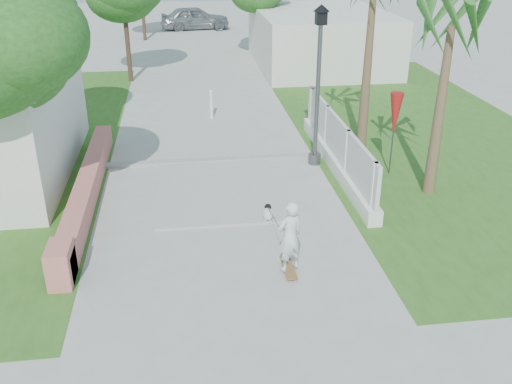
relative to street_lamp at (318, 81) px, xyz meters
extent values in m
plane|color=#B7B7B2|center=(-2.90, -5.50, -2.43)|extent=(90.00, 90.00, 0.00)
cube|color=#B7B7B2|center=(-2.90, 14.50, -2.40)|extent=(3.20, 36.00, 0.06)
cube|color=#999993|center=(-2.90, 0.50, -2.38)|extent=(6.50, 0.25, 0.10)
cube|color=#34611E|center=(4.10, 2.50, -2.42)|extent=(8.00, 20.00, 0.01)
cube|color=#C66C65|center=(-6.20, -1.50, -2.13)|extent=(0.45, 8.00, 0.60)
cube|color=#C66C65|center=(-6.20, -5.30, -2.03)|extent=(0.45, 0.80, 0.80)
cube|color=white|center=(0.50, -0.50, -2.23)|extent=(0.35, 7.00, 0.40)
cube|color=white|center=(0.50, -0.50, -1.48)|extent=(0.10, 7.00, 1.10)
cube|color=white|center=(0.50, -3.70, -1.68)|extent=(0.14, 0.14, 1.50)
cube|color=white|center=(0.50, -1.50, -1.68)|extent=(0.14, 0.14, 1.50)
cube|color=white|center=(0.50, 0.70, -1.68)|extent=(0.14, 0.14, 1.50)
cube|color=white|center=(0.50, 2.70, -1.68)|extent=(0.14, 0.14, 1.50)
cube|color=silver|center=(3.10, 12.50, -1.13)|extent=(6.00, 8.00, 2.60)
cylinder|color=#59595E|center=(0.00, 0.00, -2.28)|extent=(0.36, 0.36, 0.30)
cylinder|color=#59595E|center=(0.00, 0.00, -0.43)|extent=(0.12, 0.12, 4.00)
cube|color=black|center=(0.00, 0.00, 1.67)|extent=(0.28, 0.28, 0.35)
cone|color=black|center=(0.00, 0.00, 1.92)|extent=(0.44, 0.44, 0.18)
cylinder|color=white|center=(-2.70, 4.50, -1.93)|extent=(0.12, 0.12, 1.00)
sphere|color=white|center=(-2.70, 4.50, -1.41)|extent=(0.14, 0.14, 0.14)
cylinder|color=#59595E|center=(1.90, -1.00, -1.43)|extent=(0.04, 0.04, 2.00)
cone|color=red|center=(1.90, -1.00, -0.73)|extent=(0.36, 0.36, 1.20)
cylinder|color=#4C3826|center=(-7.40, -2.50, -0.50)|extent=(0.20, 0.20, 3.85)
ellipsoid|color=#1D4F16|center=(-7.40, -2.50, 1.15)|extent=(3.60, 3.60, 2.70)
ellipsoid|color=#1D4F16|center=(-7.20, -2.70, 1.50)|extent=(3.06, 3.06, 2.30)
cylinder|color=#4C3826|center=(-8.40, 3.00, -0.68)|extent=(0.20, 0.20, 3.50)
ellipsoid|color=#1D4F16|center=(-8.40, 3.00, 0.82)|extent=(3.20, 3.20, 2.40)
ellipsoid|color=#1D4F16|center=(-8.20, 2.80, 1.17)|extent=(2.72, 2.72, 2.05)
ellipsoid|color=#1D4F16|center=(-8.60, 3.20, 1.52)|extent=(2.40, 2.40, 1.79)
cylinder|color=#4C3826|center=(-5.90, 10.50, -0.50)|extent=(0.20, 0.20, 3.85)
cylinder|color=#4C3826|center=(0.30, 14.50, -0.68)|extent=(0.20, 0.20, 3.50)
cylinder|color=#4C3826|center=(-5.70, 20.50, -0.50)|extent=(0.20, 0.20, 3.85)
cone|color=brown|center=(1.70, 1.00, -0.03)|extent=(0.32, 0.32, 4.80)
cone|color=brown|center=(2.50, -2.30, -0.33)|extent=(0.32, 0.32, 4.20)
cube|color=olive|center=(-1.79, -5.55, -2.34)|extent=(0.51, 0.79, 0.02)
imported|color=silver|center=(-1.79, -5.55, -1.60)|extent=(0.63, 0.54, 1.47)
cylinder|color=gray|center=(-1.86, -5.83, -2.40)|extent=(0.02, 0.06, 0.06)
cylinder|color=gray|center=(-1.73, -5.83, -2.40)|extent=(0.02, 0.06, 0.06)
cylinder|color=gray|center=(-1.86, -5.28, -2.40)|extent=(0.02, 0.06, 0.06)
cylinder|color=gray|center=(-1.73, -5.28, -2.40)|extent=(0.02, 0.06, 0.06)
ellipsoid|color=silver|center=(-1.89, -3.36, -2.23)|extent=(0.30, 0.44, 0.26)
sphere|color=black|center=(-1.85, -3.17, -2.16)|extent=(0.16, 0.16, 0.16)
sphere|color=silver|center=(-1.84, -3.09, -2.18)|extent=(0.08, 0.08, 0.08)
cone|color=black|center=(-1.89, -3.16, -2.08)|extent=(0.05, 0.05, 0.06)
cone|color=black|center=(-1.82, -3.17, -2.08)|extent=(0.05, 0.05, 0.06)
cylinder|color=silver|center=(-1.93, -3.25, -2.37)|extent=(0.03, 0.03, 0.12)
cylinder|color=silver|center=(-1.81, -3.27, -2.37)|extent=(0.03, 0.03, 0.12)
cylinder|color=silver|center=(-1.96, -3.44, -2.37)|extent=(0.03, 0.03, 0.12)
cylinder|color=silver|center=(-1.84, -3.46, -2.37)|extent=(0.03, 0.03, 0.12)
cylinder|color=silver|center=(-1.92, -3.55, -2.17)|extent=(0.04, 0.10, 0.10)
imported|color=#B3B4BB|center=(-2.56, 23.80, -1.67)|extent=(4.63, 2.37, 1.51)
camera|label=1|loc=(-3.72, -14.99, 3.87)|focal=40.00mm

